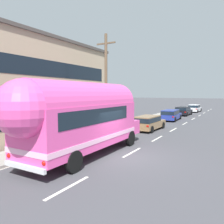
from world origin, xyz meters
TOP-DOWN VIEW (x-y plane):
  - ground_plane at (0.00, 0.00)m, footprint 300.00×300.00m
  - lane_markings at (-2.81, 12.48)m, footprint 4.12×80.00m
  - sidewalk_slab at (-5.18, 10.00)m, footprint 2.38×90.00m
  - roadside_building at (-11.69, 1.22)m, footprint 10.08×16.58m
  - utility_pole at (-4.61, 5.64)m, footprint 1.80×0.24m
  - painted_bus at (-1.99, -1.28)m, footprint 2.63×10.39m
  - car_lead at (-2.03, 9.06)m, footprint 2.01×4.52m
  - car_second at (-2.21, 17.60)m, footprint 2.02×4.71m
  - car_third at (-2.24, 25.04)m, footprint 2.02×4.56m
  - car_fourth at (-1.93, 32.74)m, footprint 2.06×4.85m

SIDE VIEW (x-z plane):
  - ground_plane at x=0.00m, z-range 0.00..0.00m
  - lane_markings at x=-2.81m, z-range 0.00..0.01m
  - sidewalk_slab at x=-5.18m, z-range 0.00..0.15m
  - car_fourth at x=-1.93m, z-range 0.06..1.43m
  - car_lead at x=-2.03m, z-range 0.10..1.47m
  - car_third at x=-2.24m, z-range 0.10..1.47m
  - car_second at x=-2.21m, z-range 0.10..1.47m
  - painted_bus at x=-1.99m, z-range 0.24..4.37m
  - roadside_building at x=-11.69m, z-range 0.00..7.84m
  - utility_pole at x=-4.61m, z-range 0.17..8.67m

